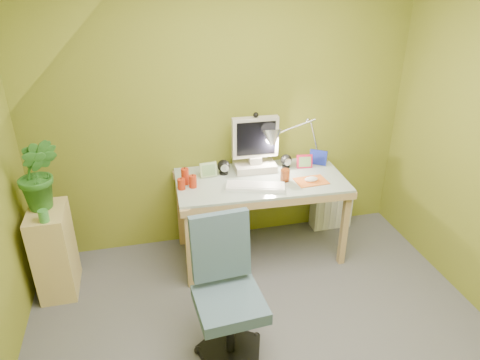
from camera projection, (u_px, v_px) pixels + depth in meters
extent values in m
cube|color=olive|center=(223.00, 110.00, 3.62)|extent=(3.20, 0.01, 2.40)
cube|color=white|center=(52.00, 89.00, 1.73)|extent=(1.10, 3.20, 1.10)
cube|color=white|center=(255.00, 186.00, 3.41)|extent=(0.47, 0.27, 0.02)
cube|color=orange|center=(311.00, 181.00, 3.51)|extent=(0.26, 0.19, 0.01)
ellipsoid|color=white|center=(311.00, 179.00, 3.50)|extent=(0.12, 0.09, 0.04)
cylinder|color=#903A15|center=(285.00, 175.00, 3.50)|extent=(0.09, 0.09, 0.10)
cube|color=red|center=(305.00, 161.00, 3.72)|extent=(0.13, 0.03, 0.11)
cube|color=navy|center=(318.00, 157.00, 3.78)|extent=(0.13, 0.10, 0.13)
cube|color=#A6C386|center=(208.00, 170.00, 3.57)|extent=(0.14, 0.03, 0.12)
cube|color=tan|center=(54.00, 251.00, 3.30)|extent=(0.26, 0.40, 0.70)
imported|color=#2B6923|center=(39.00, 174.00, 3.07)|extent=(0.32, 0.27, 0.54)
cylinder|color=#3D8D3A|center=(44.00, 216.00, 3.00)|extent=(0.07, 0.07, 0.09)
cube|color=silver|center=(331.00, 209.00, 4.20)|extent=(0.37, 0.15, 0.37)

